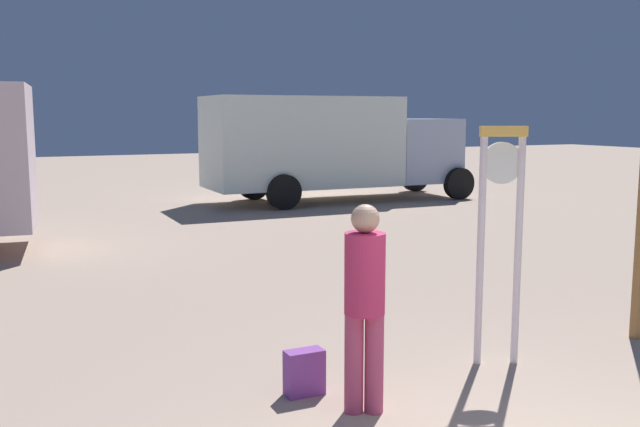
% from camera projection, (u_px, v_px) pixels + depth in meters
% --- Properties ---
extents(standing_clock, '(0.44, 0.25, 2.30)m').
position_uv_depth(standing_clock, '(500.00, 221.00, 6.69)').
color(standing_clock, silver).
rests_on(standing_clock, ground_plane).
extents(person_near_clock, '(0.33, 0.33, 1.71)m').
position_uv_depth(person_near_clock, '(365.00, 298.00, 5.62)').
color(person_near_clock, '#BD4367').
rests_on(person_near_clock, ground_plane).
extents(backpack, '(0.34, 0.21, 0.40)m').
position_uv_depth(backpack, '(304.00, 373.00, 6.09)').
color(backpack, '#81419A').
rests_on(backpack, ground_plane).
extents(box_truck_near, '(7.44, 2.72, 2.88)m').
position_uv_depth(box_truck_near, '(329.00, 144.00, 19.56)').
color(box_truck_near, white).
rests_on(box_truck_near, ground_plane).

